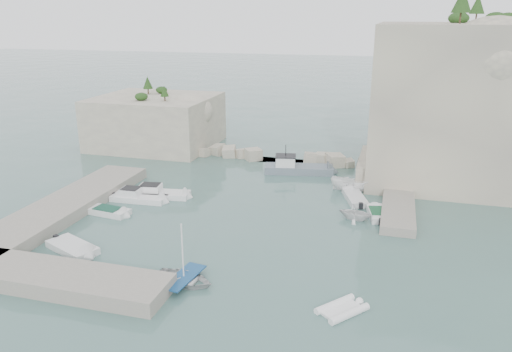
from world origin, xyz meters
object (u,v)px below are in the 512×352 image
(inflatable_dinghy, at_px, (342,312))
(tender_east_a, at_px, (355,219))
(tender_east_b, at_px, (377,216))
(tender_east_d, at_px, (351,191))
(rowboat, at_px, (184,283))
(motorboat_e, at_px, (73,251))
(motorboat_c, at_px, (108,214))
(motorboat_a, at_px, (160,197))
(work_boat, at_px, (299,173))
(motorboat_b, at_px, (139,201))
(tender_east_c, at_px, (355,200))

(inflatable_dinghy, bearing_deg, tender_east_a, 41.85)
(tender_east_b, xyz_separation_m, tender_east_d, (-2.94, 6.47, 0.00))
(tender_east_a, bearing_deg, rowboat, 154.72)
(motorboat_e, relative_size, tender_east_b, 1.15)
(rowboat, height_order, tender_east_a, tender_east_a)
(rowboat, distance_m, tender_east_d, 24.44)
(motorboat_c, bearing_deg, inflatable_dinghy, -17.37)
(motorboat_a, height_order, motorboat_c, motorboat_a)
(tender_east_d, bearing_deg, work_boat, 55.18)
(motorboat_b, xyz_separation_m, motorboat_e, (0.31, -11.52, 0.00))
(tender_east_a, distance_m, tender_east_d, 7.83)
(motorboat_b, bearing_deg, rowboat, -54.47)
(motorboat_e, distance_m, rowboat, 10.80)
(motorboat_e, bearing_deg, inflatable_dinghy, 15.71)
(motorboat_a, distance_m, tender_east_b, 21.85)
(motorboat_e, bearing_deg, tender_east_c, 63.70)
(motorboat_b, bearing_deg, work_boat, 42.03)
(tender_east_c, bearing_deg, tender_east_a, 167.15)
(tender_east_a, relative_size, tender_east_d, 0.68)
(inflatable_dinghy, bearing_deg, tender_east_b, 35.25)
(motorboat_c, distance_m, inflatable_dinghy, 25.28)
(rowboat, xyz_separation_m, tender_east_c, (10.05, 19.84, 0.00))
(motorboat_e, xyz_separation_m, tender_east_b, (22.97, 13.76, 0.00))
(motorboat_c, bearing_deg, tender_east_b, 21.22)
(inflatable_dinghy, height_order, tender_east_b, tender_east_b)
(motorboat_c, height_order, motorboat_e, same)
(motorboat_c, xyz_separation_m, motorboat_e, (1.47, -7.55, 0.00))
(rowboat, distance_m, tender_east_b, 20.29)
(motorboat_b, bearing_deg, tender_east_d, 20.52)
(motorboat_c, relative_size, work_boat, 0.54)
(motorboat_a, height_order, tender_east_d, tender_east_d)
(rowboat, height_order, inflatable_dinghy, rowboat)
(tender_east_a, relative_size, tender_east_b, 0.69)
(work_boat, bearing_deg, inflatable_dinghy, -84.17)
(inflatable_dinghy, bearing_deg, motorboat_c, 105.76)
(motorboat_a, relative_size, rowboat, 1.57)
(motorboat_a, xyz_separation_m, rowboat, (9.43, -15.44, 0.00))
(motorboat_c, xyz_separation_m, motorboat_b, (1.16, 3.98, 0.00))
(tender_east_b, height_order, work_boat, work_boat)
(motorboat_c, relative_size, rowboat, 1.09)
(tender_east_c, bearing_deg, inflatable_dinghy, 164.37)
(motorboat_a, height_order, work_boat, work_boat)
(motorboat_c, relative_size, tender_east_c, 0.91)
(motorboat_e, bearing_deg, work_boat, 85.17)
(inflatable_dinghy, height_order, tender_east_d, tender_east_d)
(work_boat, bearing_deg, tender_east_a, -69.11)
(rowboat, bearing_deg, tender_east_a, -27.63)
(motorboat_a, height_order, tender_east_a, tender_east_a)
(motorboat_a, bearing_deg, motorboat_e, -102.73)
(motorboat_b, distance_m, inflatable_dinghy, 26.18)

